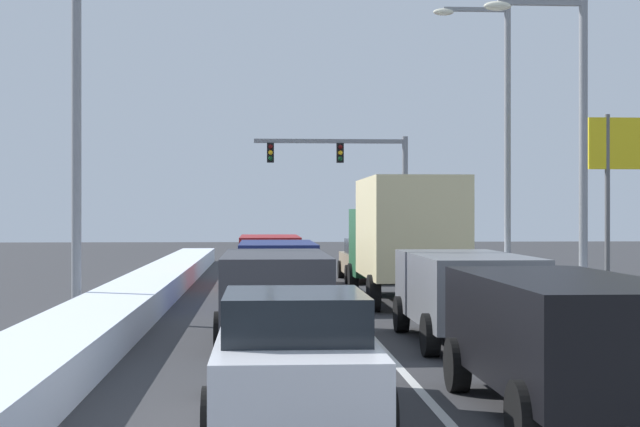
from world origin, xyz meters
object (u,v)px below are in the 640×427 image
at_px(roadside_sign_right, 639,162).
at_px(street_lamp_right_mid, 569,122).
at_px(suv_black_right_lane_nearest, 565,332).
at_px(suv_charcoal_center_lane_second, 275,288).
at_px(suv_red_center_lane_fourth, 270,256).
at_px(box_truck_right_lane_third, 404,233).
at_px(suv_gray_right_lane_second, 465,289).
at_px(sedan_white_center_lane_nearest, 294,354).
at_px(suv_navy_center_lane_third, 277,267).
at_px(street_lamp_right_far, 498,121).
at_px(street_lamp_left_mid, 92,98).
at_px(sedan_tan_right_lane_fourth, 369,260).
at_px(traffic_light_gantry, 358,171).

bearing_deg(roadside_sign_right, street_lamp_right_mid, -126.21).
bearing_deg(suv_black_right_lane_nearest, roadside_sign_right, 65.96).
distance_m(suv_charcoal_center_lane_second, suv_red_center_lane_fourth, 14.07).
height_order(box_truck_right_lane_third, roadside_sign_right, roadside_sign_right).
bearing_deg(suv_gray_right_lane_second, sedan_white_center_lane_nearest, -117.77).
bearing_deg(suv_gray_right_lane_second, suv_navy_center_lane_third, 114.15).
distance_m(box_truck_right_lane_third, suv_red_center_lane_fourth, 7.34).
height_order(suv_black_right_lane_nearest, roadside_sign_right, roadside_sign_right).
xyz_separation_m(street_lamp_right_far, street_lamp_left_mid, (-11.87, -10.33, -0.54)).
bearing_deg(suv_charcoal_center_lane_second, sedan_tan_right_lane_fourth, 77.40).
distance_m(sedan_white_center_lane_nearest, suv_charcoal_center_lane_second, 7.06).
xyz_separation_m(sedan_white_center_lane_nearest, roadside_sign_right, (11.34, 18.03, 3.25)).
height_order(box_truck_right_lane_third, street_lamp_left_mid, street_lamp_left_mid).
xyz_separation_m(suv_navy_center_lane_third, street_lamp_right_mid, (7.35, -1.45, 3.73)).
distance_m(box_truck_right_lane_third, street_lamp_right_far, 8.41).
relative_size(suv_charcoal_center_lane_second, street_lamp_right_mid, 0.62).
xyz_separation_m(box_truck_right_lane_third, suv_red_center_lane_fourth, (-3.60, 6.33, -0.88)).
height_order(suv_gray_right_lane_second, roadside_sign_right, roadside_sign_right).
relative_size(suv_gray_right_lane_second, street_lamp_right_far, 0.52).
height_order(box_truck_right_lane_third, sedan_white_center_lane_nearest, box_truck_right_lane_third).
distance_m(sedan_tan_right_lane_fourth, traffic_light_gantry, 13.22).
relative_size(box_truck_right_lane_third, suv_red_center_lane_fourth, 1.47).
bearing_deg(roadside_sign_right, traffic_light_gantry, 111.33).
xyz_separation_m(suv_red_center_lane_fourth, traffic_light_gantry, (4.45, 14.79, 3.48)).
xyz_separation_m(suv_black_right_lane_nearest, suv_gray_right_lane_second, (0.19, 6.64, 0.00)).
relative_size(street_lamp_right_far, roadside_sign_right, 1.73).
bearing_deg(sedan_white_center_lane_nearest, box_truck_right_lane_third, 76.62).
height_order(sedan_white_center_lane_nearest, suv_red_center_lane_fourth, suv_red_center_lane_fourth).
bearing_deg(street_lamp_left_mid, suv_charcoal_center_lane_second, -42.35).
relative_size(box_truck_right_lane_third, roadside_sign_right, 1.31).
bearing_deg(suv_red_center_lane_fourth, street_lamp_left_mid, -111.70).
relative_size(traffic_light_gantry, street_lamp_right_mid, 0.95).
bearing_deg(suv_gray_right_lane_second, sedan_tan_right_lane_fourth, 89.76).
bearing_deg(traffic_light_gantry, suv_gray_right_lane_second, -91.80).
relative_size(suv_charcoal_center_lane_second, suv_navy_center_lane_third, 1.00).
relative_size(street_lamp_left_mid, roadside_sign_right, 1.54).
relative_size(suv_charcoal_center_lane_second, suv_red_center_lane_fourth, 1.00).
xyz_separation_m(box_truck_right_lane_third, sedan_white_center_lane_nearest, (-3.52, -14.78, -1.14)).
height_order(sedan_white_center_lane_nearest, suv_navy_center_lane_third, suv_navy_center_lane_third).
xyz_separation_m(street_lamp_right_far, roadside_sign_right, (3.67, -3.07, -1.56)).
distance_m(suv_charcoal_center_lane_second, roadside_sign_right, 16.15).
bearing_deg(sedan_white_center_lane_nearest, street_lamp_left_mid, 111.31).
distance_m(suv_black_right_lane_nearest, street_lamp_right_far, 22.16).
xyz_separation_m(box_truck_right_lane_third, street_lamp_right_mid, (3.87, -2.14, 2.85)).
relative_size(suv_gray_right_lane_second, street_lamp_left_mid, 0.58).
bearing_deg(roadside_sign_right, suv_red_center_lane_fourth, 164.89).
xyz_separation_m(sedan_tan_right_lane_fourth, sedan_white_center_lane_nearest, (-3.50, -23.25, 0.00)).
height_order(traffic_light_gantry, street_lamp_right_far, street_lamp_right_far).
distance_m(box_truck_right_lane_third, sedan_white_center_lane_nearest, 15.24).
relative_size(suv_red_center_lane_fourth, traffic_light_gantry, 0.65).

